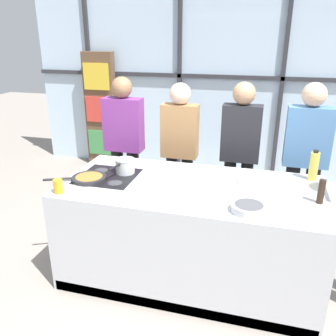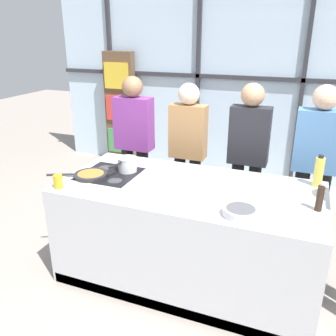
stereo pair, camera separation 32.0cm
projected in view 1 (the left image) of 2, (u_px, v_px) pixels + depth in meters
name	position (u px, v px, depth m)	size (l,w,h in m)	color
ground_plane	(189.00, 273.00, 3.42)	(18.00, 18.00, 0.00)	gray
back_window_wall	(229.00, 86.00, 5.42)	(6.40, 0.10, 2.80)	silver
bookshelf	(101.00, 111.00, 5.93)	(0.51, 0.19, 1.88)	brown
demo_island	(190.00, 231.00, 3.26)	(2.25, 1.09, 0.92)	#B7BABF
spectator_far_left	(124.00, 140.00, 4.20)	(0.45, 0.24, 1.71)	black
spectator_center_left	(180.00, 146.00, 4.04)	(0.41, 0.23, 1.67)	black
spectator_center_right	(240.00, 149.00, 3.87)	(0.41, 0.24, 1.70)	black
spectator_far_right	(306.00, 155.00, 3.70)	(0.45, 0.24, 1.72)	black
frying_pan	(88.00, 178.00, 3.20)	(0.52, 0.33, 0.04)	#232326
saucepan	(125.00, 166.00, 3.34)	(0.19, 0.34, 0.14)	silver
white_plate	(253.00, 182.00, 3.14)	(0.28, 0.28, 0.01)	white
mixing_bowl	(249.00, 208.00, 2.63)	(0.26, 0.26, 0.06)	silver
oil_bottle	(314.00, 166.00, 3.16)	(0.08, 0.08, 0.28)	#E0CC4C
pepper_grinder	(321.00, 191.00, 2.74)	(0.05, 0.05, 0.23)	#332319
juice_glass_near	(58.00, 186.00, 2.93)	(0.08, 0.08, 0.12)	orange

